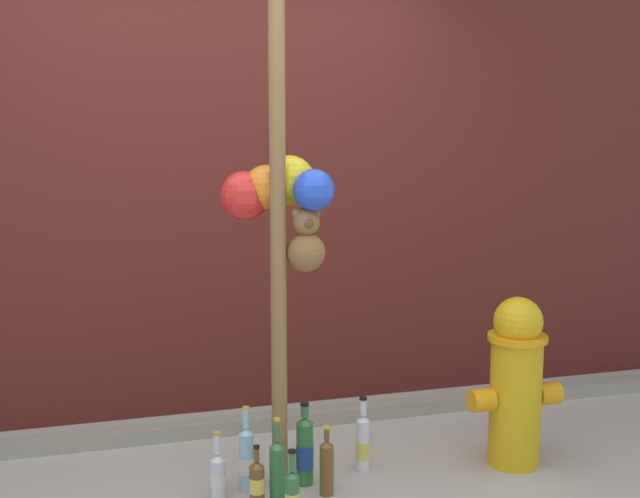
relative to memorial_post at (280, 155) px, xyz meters
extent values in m
cube|color=#561E19|center=(-0.16, 1.13, 0.31)|extent=(10.00, 0.20, 3.69)
cube|color=gray|center=(-0.16, 0.67, -1.50)|extent=(8.00, 0.12, 0.08)
cylinder|color=olive|center=(-0.02, -0.05, -0.25)|extent=(0.07, 0.07, 2.58)
sphere|color=yellow|center=(0.06, 0.07, -0.12)|extent=(0.24, 0.24, 0.24)
sphere|color=orange|center=(-0.05, 0.06, -0.15)|extent=(0.21, 0.21, 0.21)
sphere|color=red|center=(-0.14, 0.09, -0.19)|extent=(0.22, 0.22, 0.22)
sphere|color=blue|center=(0.14, -0.08, -0.15)|extent=(0.19, 0.19, 0.19)
sphere|color=brown|center=(0.10, -0.06, -0.43)|extent=(0.18, 0.18, 0.18)
sphere|color=brown|center=(0.10, -0.06, -0.30)|extent=(0.13, 0.13, 0.13)
sphere|color=brown|center=(0.06, -0.06, -0.26)|extent=(0.05, 0.05, 0.05)
sphere|color=brown|center=(0.14, -0.06, -0.26)|extent=(0.05, 0.05, 0.05)
sphere|color=brown|center=(0.10, -0.11, -0.30)|extent=(0.04, 0.04, 0.04)
cylinder|color=gold|center=(1.15, -0.12, -1.22)|extent=(0.25, 0.25, 0.63)
cylinder|color=orange|center=(1.15, -0.12, -0.89)|extent=(0.29, 0.29, 0.03)
sphere|color=gold|center=(1.15, -0.12, -0.81)|extent=(0.24, 0.24, 0.24)
cylinder|color=orange|center=(0.97, -0.12, -1.19)|extent=(0.11, 0.11, 0.11)
cylinder|color=orange|center=(1.34, -0.12, -1.19)|extent=(0.11, 0.11, 0.11)
cylinder|color=brown|center=(-0.17, -0.24, -1.44)|extent=(0.07, 0.07, 0.20)
cone|color=brown|center=(-0.17, -0.24, -1.33)|extent=(0.07, 0.07, 0.03)
cylinder|color=brown|center=(-0.17, -0.24, -1.29)|extent=(0.02, 0.02, 0.06)
cylinder|color=#D8C64C|center=(-0.17, -0.24, -1.42)|extent=(0.07, 0.07, 0.07)
cylinder|color=black|center=(-0.17, -0.24, -1.25)|extent=(0.03, 0.03, 0.01)
cylinder|color=silver|center=(-0.32, -0.09, -1.45)|extent=(0.07, 0.07, 0.18)
cone|color=silver|center=(-0.32, -0.09, -1.34)|extent=(0.07, 0.07, 0.03)
cylinder|color=silver|center=(-0.32, -0.09, -1.28)|extent=(0.03, 0.03, 0.09)
cylinder|color=silver|center=(-0.32, -0.09, -1.45)|extent=(0.07, 0.07, 0.05)
cylinder|color=gold|center=(-0.32, -0.09, -1.23)|extent=(0.04, 0.04, 0.01)
cylinder|color=silver|center=(0.41, 0.01, -1.41)|extent=(0.07, 0.07, 0.25)
cone|color=silver|center=(0.41, 0.01, -1.27)|extent=(0.07, 0.07, 0.03)
cylinder|color=silver|center=(0.41, 0.01, -1.22)|extent=(0.03, 0.03, 0.08)
cylinder|color=#D8C64C|center=(0.41, 0.01, -1.43)|extent=(0.07, 0.07, 0.09)
cylinder|color=black|center=(0.41, 0.01, -1.17)|extent=(0.04, 0.04, 0.01)
cylinder|color=#93CCE0|center=(-0.18, -0.04, -1.40)|extent=(0.07, 0.07, 0.27)
cone|color=#93CCE0|center=(-0.18, -0.04, -1.25)|extent=(0.07, 0.07, 0.03)
cylinder|color=#93CCE0|center=(-0.18, -0.04, -1.19)|extent=(0.03, 0.03, 0.09)
cylinder|color=silver|center=(-0.18, -0.04, -1.42)|extent=(0.07, 0.07, 0.07)
cylinder|color=gold|center=(-0.18, -0.04, -1.14)|extent=(0.03, 0.03, 0.01)
cylinder|color=#337038|center=(-0.04, -0.37, -1.44)|extent=(0.06, 0.06, 0.19)
cone|color=#337038|center=(-0.04, -0.37, -1.33)|extent=(0.06, 0.06, 0.02)
cylinder|color=#337038|center=(-0.04, -0.37, -1.28)|extent=(0.03, 0.03, 0.08)
cylinder|color=#D8C64C|center=(-0.04, -0.37, -1.44)|extent=(0.06, 0.06, 0.05)
cylinder|color=black|center=(-0.04, -0.37, -1.23)|extent=(0.03, 0.03, 0.01)
cylinder|color=#337038|center=(0.10, -0.05, -1.39)|extent=(0.08, 0.08, 0.30)
cone|color=#337038|center=(0.10, -0.05, -1.23)|extent=(0.08, 0.08, 0.03)
cylinder|color=#337038|center=(0.10, -0.05, -1.18)|extent=(0.04, 0.04, 0.06)
cylinder|color=#1E478C|center=(0.10, -0.05, -1.40)|extent=(0.08, 0.08, 0.12)
cylinder|color=black|center=(0.10, -0.05, -1.15)|extent=(0.04, 0.04, 0.01)
cylinder|color=brown|center=(0.16, -0.19, -1.42)|extent=(0.06, 0.06, 0.23)
cone|color=brown|center=(0.16, -0.19, -1.29)|extent=(0.06, 0.06, 0.03)
cylinder|color=brown|center=(0.16, -0.19, -1.25)|extent=(0.02, 0.02, 0.06)
cylinder|color=gold|center=(0.16, -0.19, -1.22)|extent=(0.03, 0.03, 0.01)
cylinder|color=#337038|center=(-0.07, -0.22, -1.40)|extent=(0.07, 0.07, 0.27)
cone|color=#337038|center=(-0.07, -0.22, -1.26)|extent=(0.07, 0.07, 0.03)
cylinder|color=#337038|center=(-0.07, -0.22, -1.20)|extent=(0.02, 0.02, 0.09)
cylinder|color=gold|center=(-0.07, -0.22, -1.14)|extent=(0.03, 0.03, 0.01)
cube|color=#8C99B2|center=(1.37, 0.16, -1.54)|extent=(0.13, 0.13, 0.01)
cube|color=silver|center=(-0.24, 0.72, -1.54)|extent=(0.11, 0.13, 0.01)
cube|color=#8C99B2|center=(0.07, 0.07, -1.54)|extent=(0.16, 0.17, 0.01)
camera|label=1|loc=(-0.80, -3.43, 0.12)|focal=44.27mm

